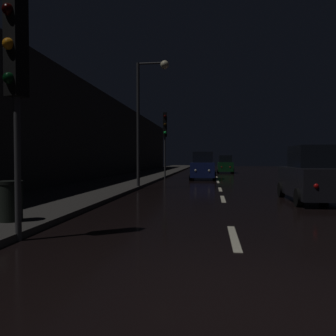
{
  "coord_description": "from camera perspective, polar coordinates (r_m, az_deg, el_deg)",
  "views": [
    {
      "loc": [
        -0.46,
        -3.79,
        1.6
      ],
      "look_at": [
        -2.56,
        12.46,
        1.13
      ],
      "focal_mm": 35.77,
      "sensor_mm": 36.0,
      "label": 1
    }
  ],
  "objects": [
    {
      "name": "sidewalk_left",
      "position": [
        28.94,
        -4.39,
        -1.37
      ],
      "size": [
        4.4,
        84.0,
        0.15
      ],
      "primitive_type": "cube",
      "color": "#33302D",
      "rests_on": "ground"
    },
    {
      "name": "car_parked_right_near",
      "position": [
        13.39,
        23.5,
        -1.3
      ],
      "size": [
        1.89,
        4.09,
        2.06
      ],
      "rotation": [
        0.0,
        0.0,
        1.57
      ],
      "color": "black",
      "rests_on": "ground"
    },
    {
      "name": "streetlamp_overhead",
      "position": [
        17.73,
        -3.57,
        10.91
      ],
      "size": [
        1.7,
        0.44,
        6.64
      ],
      "color": "#2D2D30",
      "rests_on": "ground"
    },
    {
      "name": "car_approaching_headlights",
      "position": [
        25.62,
        5.98,
        0.21
      ],
      "size": [
        1.92,
        4.15,
        2.09
      ],
      "rotation": [
        0.0,
        0.0,
        -1.57
      ],
      "color": "#141E51",
      "rests_on": "ground"
    },
    {
      "name": "lane_centerline",
      "position": [
        17.8,
        8.85,
        -3.5
      ],
      "size": [
        0.16,
        23.83,
        0.01
      ],
      "color": "beige",
      "rests_on": "ground"
    },
    {
      "name": "traffic_light_far_left",
      "position": [
        26.23,
        -0.52,
        6.43
      ],
      "size": [
        0.36,
        0.48,
        5.17
      ],
      "rotation": [
        0.0,
        0.0,
        -1.39
      ],
      "color": "#38383A",
      "rests_on": "ground"
    },
    {
      "name": "ground",
      "position": [
        28.34,
        8.3,
        -1.62
      ],
      "size": [
        25.12,
        84.0,
        0.02
      ],
      "primitive_type": "cube",
      "color": "black"
    },
    {
      "name": "building_facade_left",
      "position": [
        26.26,
        -11.57,
        5.36
      ],
      "size": [
        0.8,
        63.0,
        6.62
      ],
      "primitive_type": "cube",
      "color": "#2D2B28",
      "rests_on": "ground"
    },
    {
      "name": "trash_bin_curbside",
      "position": [
        8.55,
        -25.24,
        -5.08
      ],
      "size": [
        0.55,
        0.55,
        0.93
      ],
      "color": "black",
      "rests_on": "sidewalk_left"
    },
    {
      "name": "traffic_light_near_left",
      "position": [
        7.26,
        -24.56,
        15.69
      ],
      "size": [
        0.38,
        0.48,
        4.67
      ],
      "rotation": [
        0.0,
        0.0,
        -1.81
      ],
      "color": "#38383A",
      "rests_on": "ground"
    },
    {
      "name": "car_distant_taillights",
      "position": [
        37.18,
        9.72,
        0.52
      ],
      "size": [
        1.76,
        3.82,
        1.92
      ],
      "rotation": [
        0.0,
        0.0,
        1.57
      ],
      "color": "#0F3819",
      "rests_on": "ground"
    }
  ]
}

